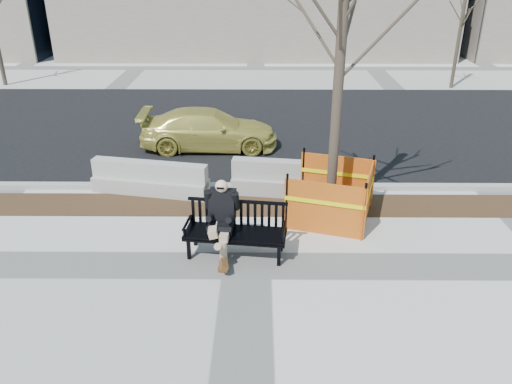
# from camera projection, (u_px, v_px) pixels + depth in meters

# --- Properties ---
(ground) EXTENTS (120.00, 120.00, 0.00)m
(ground) POSITION_uv_depth(u_px,v_px,m) (247.00, 265.00, 9.87)
(ground) COLOR beige
(ground) RESTS_ON ground
(mulch_strip) EXTENTS (40.00, 1.20, 0.02)m
(mulch_strip) POSITION_uv_depth(u_px,v_px,m) (250.00, 205.00, 12.22)
(mulch_strip) COLOR #47301C
(mulch_strip) RESTS_ON ground
(asphalt_street) EXTENTS (60.00, 10.40, 0.01)m
(asphalt_street) POSITION_uv_depth(u_px,v_px,m) (253.00, 126.00, 17.83)
(asphalt_street) COLOR black
(asphalt_street) RESTS_ON ground
(curb) EXTENTS (60.00, 0.25, 0.12)m
(curb) POSITION_uv_depth(u_px,v_px,m) (250.00, 186.00, 13.05)
(curb) COLOR #9E9B93
(curb) RESTS_ON ground
(bench) EXTENTS (2.12, 0.98, 1.09)m
(bench) POSITION_uv_depth(u_px,v_px,m) (236.00, 255.00, 10.22)
(bench) COLOR black
(bench) RESTS_ON ground
(seated_man) EXTENTS (0.79, 1.17, 1.54)m
(seated_man) POSITION_uv_depth(u_px,v_px,m) (222.00, 252.00, 10.30)
(seated_man) COLOR black
(seated_man) RESTS_ON ground
(tree_fence) EXTENTS (3.25, 3.25, 6.52)m
(tree_fence) POSITION_uv_depth(u_px,v_px,m) (329.00, 217.00, 11.68)
(tree_fence) COLOR orange
(tree_fence) RESTS_ON ground
(sedan) EXTENTS (4.19, 1.78, 1.20)m
(sedan) POSITION_uv_depth(u_px,v_px,m) (210.00, 148.00, 15.81)
(sedan) COLOR gold
(sedan) RESTS_ON ground
(jersey_barrier_left) EXTENTS (2.99, 1.14, 0.84)m
(jersey_barrier_left) POSITION_uv_depth(u_px,v_px,m) (151.00, 193.00, 12.86)
(jersey_barrier_left) COLOR #A5A39B
(jersey_barrier_left) RESTS_ON ground
(jersey_barrier_right) EXTENTS (3.16, 1.03, 0.89)m
(jersey_barrier_right) POSITION_uv_depth(u_px,v_px,m) (294.00, 194.00, 12.77)
(jersey_barrier_right) COLOR #9B9991
(jersey_barrier_right) RESTS_ON ground
(far_tree_left) EXTENTS (2.70, 2.70, 5.62)m
(far_tree_left) POSITION_uv_depth(u_px,v_px,m) (6.00, 85.00, 23.35)
(far_tree_left) COLOR #453A2C
(far_tree_left) RESTS_ON ground
(far_tree_right) EXTENTS (2.12, 2.12, 4.71)m
(far_tree_right) POSITION_uv_depth(u_px,v_px,m) (451.00, 88.00, 22.86)
(far_tree_right) COLOR #483E2E
(far_tree_right) RESTS_ON ground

